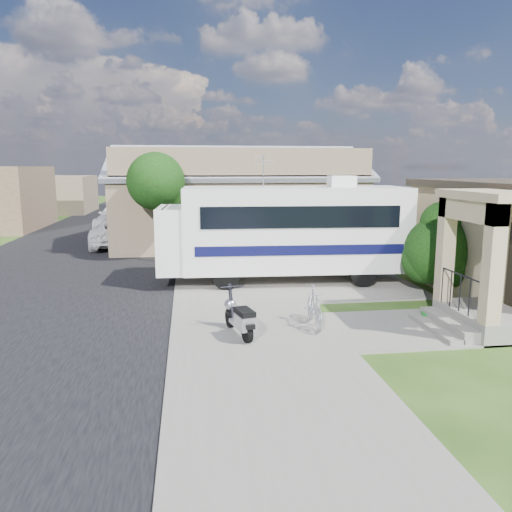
{
  "coord_description": "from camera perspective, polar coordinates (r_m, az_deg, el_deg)",
  "views": [
    {
      "loc": [
        -2.52,
        -12.21,
        3.95
      ],
      "look_at": [
        -0.5,
        2.5,
        1.3
      ],
      "focal_mm": 35.0,
      "sensor_mm": 36.0,
      "label": 1
    }
  ],
  "objects": [
    {
      "name": "walk_slab",
      "position": [
        13.09,
        17.7,
        -7.82
      ],
      "size": [
        4.0,
        3.0,
        0.05
      ],
      "primitive_type": "cube",
      "color": "slate",
      "rests_on": "ground"
    },
    {
      "name": "driveway_slab",
      "position": [
        17.62,
        5.57,
        -2.8
      ],
      "size": [
        7.0,
        6.0,
        0.05
      ],
      "primitive_type": "cube",
      "color": "slate",
      "rests_on": "ground"
    },
    {
      "name": "street_tree_c",
      "position": [
        40.28,
        -9.6,
        8.77
      ],
      "size": [
        2.44,
        2.4,
        4.42
      ],
      "color": "#312115",
      "rests_on": "ground"
    },
    {
      "name": "motorhome",
      "position": [
        17.23,
        3.35,
        3.1
      ],
      "size": [
        8.51,
        3.05,
        4.31
      ],
      "rotation": [
        0.0,
        0.0,
        -0.05
      ],
      "color": "white",
      "rests_on": "ground"
    },
    {
      "name": "street_tree_a",
      "position": [
        21.3,
        -11.09,
        8.04
      ],
      "size": [
        2.44,
        2.4,
        4.58
      ],
      "color": "#312115",
      "rests_on": "ground"
    },
    {
      "name": "street_slab",
      "position": [
        23.1,
        -20.14,
        -0.33
      ],
      "size": [
        9.0,
        80.0,
        0.02
      ],
      "primitive_type": "cube",
      "color": "black",
      "rests_on": "ground"
    },
    {
      "name": "street_tree_b",
      "position": [
        31.28,
        -10.09,
        8.94
      ],
      "size": [
        2.44,
        2.4,
        4.73
      ],
      "color": "#312115",
      "rests_on": "ground"
    },
    {
      "name": "shrub",
      "position": [
        16.51,
        20.38,
        0.93
      ],
      "size": [
        2.38,
        2.27,
        2.92
      ],
      "color": "#312115",
      "rests_on": "ground"
    },
    {
      "name": "distant_bldg_near",
      "position": [
        47.92,
        -23.05,
        6.5
      ],
      "size": [
        8.0,
        7.0,
        3.2
      ],
      "primitive_type": "cube",
      "color": "brown",
      "rests_on": "ground"
    },
    {
      "name": "warehouse",
      "position": [
        26.37,
        -2.32,
        5.84
      ],
      "size": [
        12.5,
        8.4,
        5.04
      ],
      "color": "brown",
      "rests_on": "ground"
    },
    {
      "name": "sidewalk_slab",
      "position": [
        22.6,
        -3.84,
        0.1
      ],
      "size": [
        4.0,
        80.0,
        0.06
      ],
      "primitive_type": "cube",
      "color": "slate",
      "rests_on": "ground"
    },
    {
      "name": "van",
      "position": [
        32.74,
        -15.25,
        4.33
      ],
      "size": [
        2.83,
        6.04,
        1.7
      ],
      "primitive_type": "imported",
      "rotation": [
        0.0,
        0.0,
        -0.08
      ],
      "color": "silver",
      "rests_on": "ground"
    },
    {
      "name": "scooter",
      "position": [
        11.67,
        -1.82,
        -7.11
      ],
      "size": [
        0.75,
        1.66,
        1.1
      ],
      "rotation": [
        0.0,
        0.0,
        0.24
      ],
      "color": "black",
      "rests_on": "ground"
    },
    {
      "name": "bicycle",
      "position": [
        12.5,
        6.69,
        -6.03
      ],
      "size": [
        0.52,
        1.64,
        0.97
      ],
      "primitive_type": "imported",
      "rotation": [
        0.0,
        0.0,
        -0.04
      ],
      "color": "#ADAEB5",
      "rests_on": "ground"
    },
    {
      "name": "pickup_truck",
      "position": [
        26.18,
        -15.5,
        2.68
      ],
      "size": [
        2.77,
        5.4,
        1.46
      ],
      "primitive_type": "imported",
      "rotation": [
        0.0,
        0.0,
        3.21
      ],
      "color": "silver",
      "rests_on": "ground"
    },
    {
      "name": "ground",
      "position": [
        13.07,
        3.69,
        -7.48
      ],
      "size": [
        120.0,
        120.0,
        0.0
      ],
      "primitive_type": "plane",
      "color": "#1E3A0F"
    },
    {
      "name": "garden_hose",
      "position": [
        13.81,
        19.26,
        -6.63
      ],
      "size": [
        0.45,
        0.45,
        0.2
      ],
      "primitive_type": "cylinder",
      "color": "#14681F",
      "rests_on": "ground"
    }
  ]
}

